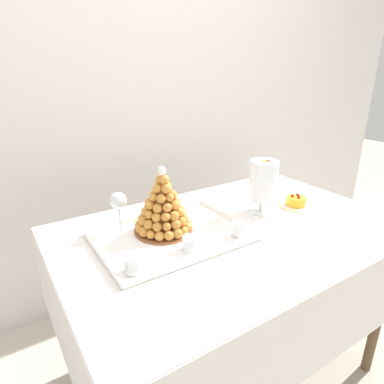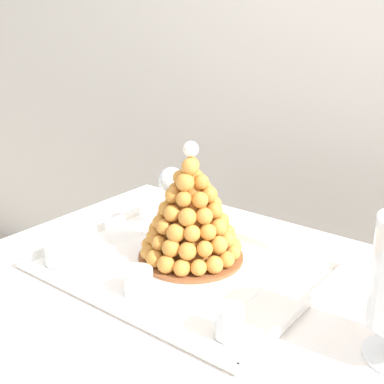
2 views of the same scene
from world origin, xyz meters
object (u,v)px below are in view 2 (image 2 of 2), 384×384
object	(u,v)px
dessert_cup_left	(59,253)
wine_glass	(172,184)
croquembouche	(191,216)
serving_tray	(179,269)
dessert_cup_centre	(229,323)
dessert_cup_mid_left	(138,282)

from	to	relation	value
dessert_cup_left	wine_glass	xyz separation A→B (m)	(0.07, 0.29, 0.09)
croquembouche	serving_tray	bearing A→B (deg)	-81.37
serving_tray	wine_glass	size ratio (longest dim) A/B	3.41
serving_tray	croquembouche	size ratio (longest dim) A/B	2.14
serving_tray	dessert_cup_centre	world-z (taller)	dessert_cup_centre
dessert_cup_left	dessert_cup_mid_left	bearing A→B (deg)	3.60
dessert_cup_centre	wine_glass	size ratio (longest dim) A/B	0.33
dessert_cup_mid_left	serving_tray	bearing A→B (deg)	91.25
dessert_cup_left	dessert_cup_centre	bearing A→B (deg)	0.94
dessert_cup_mid_left	wine_glass	distance (m)	0.33
dessert_cup_mid_left	wine_glass	size ratio (longest dim) A/B	0.34
croquembouche	wine_glass	size ratio (longest dim) A/B	1.59
dessert_cup_left	dessert_cup_centre	world-z (taller)	dessert_cup_centre
dessert_cup_centre	dessert_cup_mid_left	bearing A→B (deg)	178.19
wine_glass	dessert_cup_centre	bearing A→B (deg)	-38.27
serving_tray	dessert_cup_mid_left	distance (m)	0.13
dessert_cup_left	dessert_cup_centre	size ratio (longest dim) A/B	1.11
serving_tray	dessert_cup_mid_left	xyz separation A→B (m)	(0.00, -0.12, 0.03)
dessert_cup_centre	wine_glass	distance (m)	0.47
croquembouche	dessert_cup_left	distance (m)	0.29
dessert_cup_centre	wine_glass	xyz separation A→B (m)	(-0.36, 0.29, 0.09)
croquembouche	dessert_cup_centre	bearing A→B (deg)	-39.46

